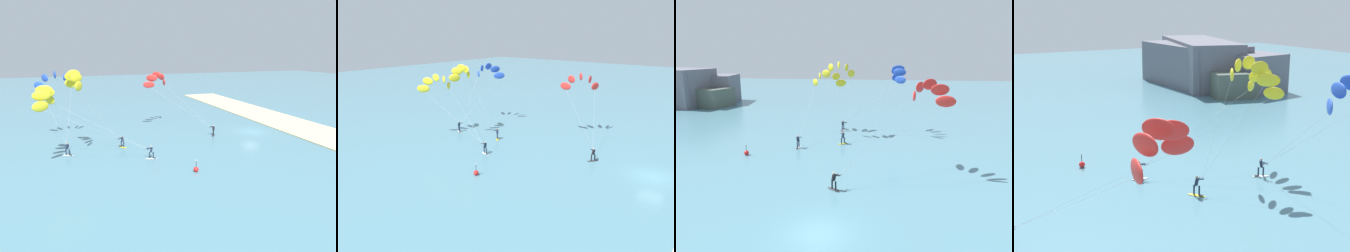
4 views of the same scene
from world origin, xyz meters
TOP-DOWN VIEW (x-y plane):
  - ground_plane at (0.00, 0.00)m, footprint 240.00×240.00m
  - kitesurfer_nearshore at (-4.55, 29.71)m, footprint 5.67×13.32m
  - kitesurfer_mid_water at (8.34, 13.16)m, footprint 11.63×9.72m
  - kitesurfer_far_out at (-2.26, 26.70)m, footprint 4.85×7.39m
  - kitesurfer_downwind at (5.91, 29.26)m, footprint 9.71×5.85m
  - marker_buoy at (-11.76, 15.31)m, footprint 0.56×0.56m

SIDE VIEW (x-z plane):
  - ground_plane at x=0.00m, z-range 0.00..0.00m
  - marker_buoy at x=-11.76m, z-range -0.39..0.99m
  - kitesurfer_nearshore at x=-4.55m, z-range 3.04..12.19m
  - kitesurfer_mid_water at x=8.34m, z-range 3.12..12.48m
  - kitesurfer_downwind at x=5.91m, z-range 3.42..13.42m
  - kitesurfer_far_out at x=-2.26m, z-range 3.74..14.34m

